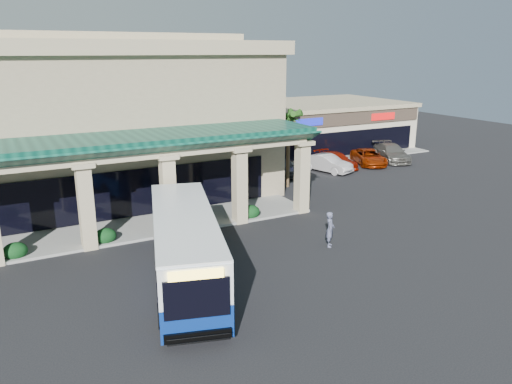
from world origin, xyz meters
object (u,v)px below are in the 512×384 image
pedestrian (330,229)px  car_white (327,163)px  transit_bus (185,249)px  car_gray (369,157)px  car_red (336,160)px  car_extra (391,153)px  car_silver (284,167)px

pedestrian → car_white: bearing=2.6°
transit_bus → car_gray: transit_bus is taller
car_white → car_gray: 5.19m
pedestrian → transit_bus: bearing=130.8°
car_red → car_extra: 6.47m
car_white → car_gray: (5.16, 0.54, -0.06)m
car_silver → car_white: bearing=11.6°
pedestrian → car_red: 19.19m
car_gray → car_extra: size_ratio=0.91×
transit_bus → car_red: 25.50m
car_white → car_red: car_white is taller
transit_bus → car_silver: transit_bus is taller
car_silver → car_extra: car_extra is taller
car_silver → car_extra: (12.06, 0.02, 0.07)m
pedestrian → car_red: bearing=0.1°
car_silver → car_white: car_white is taller
car_extra → car_silver: bearing=-159.7°
car_gray → pedestrian: bearing=-114.6°
car_silver → car_white: size_ratio=0.93×
car_extra → pedestrian: bearing=-120.2°
car_silver → car_white: 4.02m
transit_bus → car_silver: bearing=62.6°
transit_bus → pedestrian: transit_bus is taller
pedestrian → car_gray: pedestrian is taller
pedestrian → car_white: (10.10, 14.24, -0.21)m
car_white → car_extra: car_extra is taller
car_white → car_red: (1.66, 0.92, -0.07)m
car_white → car_extra: bearing=-12.9°
pedestrian → car_extra: bearing=-12.6°
car_red → car_gray: size_ratio=0.94×
transit_bus → car_extra: 30.80m
car_silver → pedestrian: bearing=-89.5°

